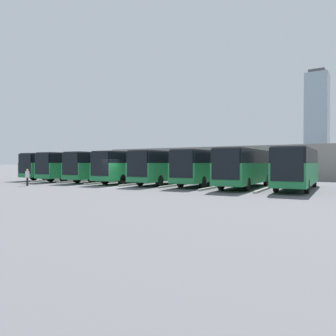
{
  "coord_description": "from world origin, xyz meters",
  "views": [
    {
      "loc": [
        -20.31,
        22.45,
        2.21
      ],
      "look_at": [
        -2.24,
        -5.53,
        1.64
      ],
      "focal_mm": 35.0,
      "sensor_mm": 36.0,
      "label": 1
    }
  ],
  "objects_px": {
    "bus_1": "(245,167)",
    "pedestrian": "(27,177)",
    "bus_7": "(61,165)",
    "bus_5": "(105,166)",
    "bus_4": "(133,166)",
    "bus_0": "(297,167)",
    "bus_3": "(167,166)",
    "bus_6": "(79,165)",
    "bus_2": "(206,166)"
  },
  "relations": [
    {
      "from": "bus_7",
      "to": "bus_1",
      "type": "bearing_deg",
      "value": 173.82
    },
    {
      "from": "bus_1",
      "to": "bus_3",
      "type": "xyz_separation_m",
      "value": [
        8.41,
        -0.34,
        0.0
      ]
    },
    {
      "from": "bus_5",
      "to": "pedestrian",
      "type": "bearing_deg",
      "value": 77.59
    },
    {
      "from": "bus_1",
      "to": "bus_4",
      "type": "height_order",
      "value": "same"
    },
    {
      "from": "bus_3",
      "to": "bus_7",
      "type": "xyz_separation_m",
      "value": [
        16.82,
        -0.35,
        0.0
      ]
    },
    {
      "from": "bus_3",
      "to": "bus_4",
      "type": "bearing_deg",
      "value": -0.42
    },
    {
      "from": "bus_0",
      "to": "bus_1",
      "type": "height_order",
      "value": "same"
    },
    {
      "from": "bus_4",
      "to": "bus_5",
      "type": "relative_size",
      "value": 1.0
    },
    {
      "from": "bus_1",
      "to": "pedestrian",
      "type": "bearing_deg",
      "value": 21.84
    },
    {
      "from": "bus_1",
      "to": "pedestrian",
      "type": "relative_size",
      "value": 7.07
    },
    {
      "from": "bus_5",
      "to": "bus_3",
      "type": "bearing_deg",
      "value": 176.77
    },
    {
      "from": "bus_3",
      "to": "bus_6",
      "type": "relative_size",
      "value": 1.0
    },
    {
      "from": "bus_7",
      "to": "bus_4",
      "type": "bearing_deg",
      "value": 172.39
    },
    {
      "from": "bus_6",
      "to": "bus_7",
      "type": "bearing_deg",
      "value": -14.95
    },
    {
      "from": "bus_7",
      "to": "pedestrian",
      "type": "relative_size",
      "value": 7.07
    },
    {
      "from": "bus_1",
      "to": "bus_6",
      "type": "height_order",
      "value": "same"
    },
    {
      "from": "bus_7",
      "to": "bus_2",
      "type": "bearing_deg",
      "value": 175.56
    },
    {
      "from": "bus_0",
      "to": "bus_2",
      "type": "relative_size",
      "value": 1.0
    },
    {
      "from": "bus_0",
      "to": "pedestrian",
      "type": "xyz_separation_m",
      "value": [
        22.27,
        9.38,
        -0.99
      ]
    },
    {
      "from": "bus_0",
      "to": "bus_3",
      "type": "distance_m",
      "value": 12.61
    },
    {
      "from": "bus_2",
      "to": "bus_7",
      "type": "xyz_separation_m",
      "value": [
        21.02,
        0.06,
        0.0
      ]
    },
    {
      "from": "bus_4",
      "to": "bus_5",
      "type": "distance_m",
      "value": 4.21
    },
    {
      "from": "bus_0",
      "to": "bus_2",
      "type": "bearing_deg",
      "value": -7.05
    },
    {
      "from": "pedestrian",
      "to": "bus_1",
      "type": "bearing_deg",
      "value": 62.17
    },
    {
      "from": "bus_3",
      "to": "bus_4",
      "type": "height_order",
      "value": "same"
    },
    {
      "from": "bus_2",
      "to": "bus_6",
      "type": "xyz_separation_m",
      "value": [
        16.82,
        0.83,
        0.0
      ]
    },
    {
      "from": "pedestrian",
      "to": "bus_7",
      "type": "bearing_deg",
      "value": 162.22
    },
    {
      "from": "bus_3",
      "to": "bus_4",
      "type": "relative_size",
      "value": 1.0
    },
    {
      "from": "bus_0",
      "to": "bus_1",
      "type": "distance_m",
      "value": 4.22
    },
    {
      "from": "bus_0",
      "to": "pedestrian",
      "type": "height_order",
      "value": "bus_0"
    },
    {
      "from": "bus_3",
      "to": "bus_5",
      "type": "xyz_separation_m",
      "value": [
        8.41,
        0.2,
        0.0
      ]
    },
    {
      "from": "bus_5",
      "to": "bus_4",
      "type": "bearing_deg",
      "value": 173.94
    },
    {
      "from": "bus_6",
      "to": "pedestrian",
      "type": "distance_m",
      "value": 9.44
    },
    {
      "from": "bus_5",
      "to": "pedestrian",
      "type": "relative_size",
      "value": 7.07
    },
    {
      "from": "bus_2",
      "to": "bus_5",
      "type": "bearing_deg",
      "value": -1.81
    },
    {
      "from": "bus_0",
      "to": "bus_4",
      "type": "relative_size",
      "value": 1.0
    },
    {
      "from": "bus_1",
      "to": "bus_7",
      "type": "bearing_deg",
      "value": -6.18
    },
    {
      "from": "bus_1",
      "to": "bus_7",
      "type": "height_order",
      "value": "same"
    },
    {
      "from": "bus_7",
      "to": "bus_0",
      "type": "bearing_deg",
      "value": 174.81
    },
    {
      "from": "bus_5",
      "to": "bus_7",
      "type": "xyz_separation_m",
      "value": [
        8.41,
        -0.56,
        0.0
      ]
    },
    {
      "from": "bus_4",
      "to": "bus_6",
      "type": "distance_m",
      "value": 8.41
    },
    {
      "from": "bus_0",
      "to": "bus_2",
      "type": "distance_m",
      "value": 8.42
    },
    {
      "from": "bus_0",
      "to": "bus_7",
      "type": "bearing_deg",
      "value": -5.19
    },
    {
      "from": "bus_0",
      "to": "bus_6",
      "type": "bearing_deg",
      "value": -3.54
    },
    {
      "from": "bus_0",
      "to": "bus_6",
      "type": "distance_m",
      "value": 25.23
    },
    {
      "from": "bus_1",
      "to": "bus_2",
      "type": "distance_m",
      "value": 4.27
    },
    {
      "from": "bus_0",
      "to": "bus_6",
      "type": "relative_size",
      "value": 1.0
    },
    {
      "from": "bus_0",
      "to": "bus_1",
      "type": "bearing_deg",
      "value": 0.74
    },
    {
      "from": "bus_0",
      "to": "pedestrian",
      "type": "bearing_deg",
      "value": 18.23
    },
    {
      "from": "bus_7",
      "to": "pedestrian",
      "type": "bearing_deg",
      "value": 121.89
    }
  ]
}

